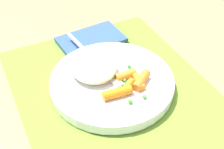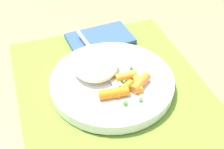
{
  "view_description": "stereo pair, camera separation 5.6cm",
  "coord_description": "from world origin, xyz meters",
  "px_view_note": "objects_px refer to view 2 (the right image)",
  "views": [
    {
      "loc": [
        0.39,
        -0.19,
        0.42
      ],
      "look_at": [
        0.0,
        0.0,
        0.04
      ],
      "focal_mm": 49.83,
      "sensor_mm": 36.0,
      "label": 1
    },
    {
      "loc": [
        0.41,
        -0.14,
        0.42
      ],
      "look_at": [
        0.0,
        0.0,
        0.04
      ],
      "focal_mm": 49.83,
      "sensor_mm": 36.0,
      "label": 2
    }
  ],
  "objects_px": {
    "plate": "(112,82)",
    "fork": "(101,62)",
    "rice_mound": "(94,65)",
    "napkin": "(100,38)",
    "carrot_portion": "(128,85)"
  },
  "relations": [
    {
      "from": "plate",
      "to": "fork",
      "type": "relative_size",
      "value": 1.16
    },
    {
      "from": "rice_mound",
      "to": "fork",
      "type": "distance_m",
      "value": 0.03
    },
    {
      "from": "plate",
      "to": "fork",
      "type": "distance_m",
      "value": 0.05
    },
    {
      "from": "rice_mound",
      "to": "fork",
      "type": "bearing_deg",
      "value": 135.16
    },
    {
      "from": "plate",
      "to": "napkin",
      "type": "distance_m",
      "value": 0.16
    },
    {
      "from": "carrot_portion",
      "to": "fork",
      "type": "xyz_separation_m",
      "value": [
        -0.08,
        -0.02,
        -0.0
      ]
    },
    {
      "from": "fork",
      "to": "plate",
      "type": "bearing_deg",
      "value": 7.84
    },
    {
      "from": "plate",
      "to": "rice_mound",
      "type": "distance_m",
      "value": 0.05
    },
    {
      "from": "carrot_portion",
      "to": "fork",
      "type": "bearing_deg",
      "value": -163.82
    },
    {
      "from": "fork",
      "to": "napkin",
      "type": "height_order",
      "value": "fork"
    },
    {
      "from": "rice_mound",
      "to": "napkin",
      "type": "xyz_separation_m",
      "value": [
        -0.12,
        0.05,
        -0.03
      ]
    },
    {
      "from": "fork",
      "to": "carrot_portion",
      "type": "bearing_deg",
      "value": 16.18
    },
    {
      "from": "napkin",
      "to": "rice_mound",
      "type": "bearing_deg",
      "value": -21.11
    },
    {
      "from": "plate",
      "to": "fork",
      "type": "height_order",
      "value": "fork"
    },
    {
      "from": "fork",
      "to": "rice_mound",
      "type": "bearing_deg",
      "value": -44.84
    }
  ]
}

